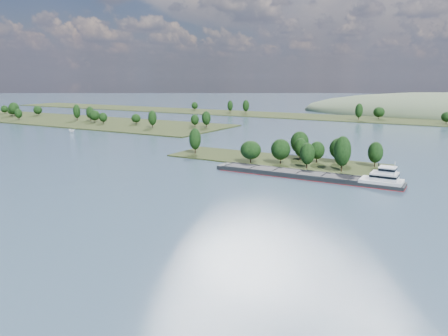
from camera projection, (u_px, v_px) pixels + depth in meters
The scene contains 6 objects.
ground at pixel (205, 190), 148.55m from camera, with size 1800.00×1800.00×0.00m, color #384B61.
tree_island at pixel (288, 153), 194.56m from camera, with size 100.00×32.48×15.60m.
left_bank at pixel (68, 120), 378.71m from camera, with size 300.00×80.00×15.50m.
back_shoreline at pixel (385, 120), 381.18m from camera, with size 900.00×60.00×15.87m.
cargo_barge at pixel (317, 176), 164.12m from camera, with size 72.84×9.61×9.84m.
motorboat at pixel (72, 131), 299.18m from camera, with size 2.44×6.49×2.51m, color white.
Camera 1 is at (77.37, -1.42, 37.92)m, focal length 35.00 mm.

